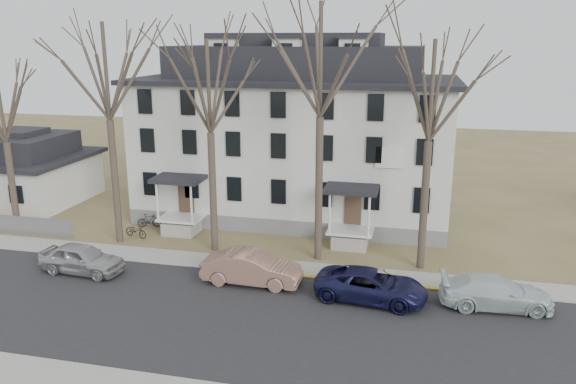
% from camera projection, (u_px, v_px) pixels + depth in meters
% --- Properties ---
extents(ground, '(120.00, 120.00, 0.00)m').
position_uv_depth(ground, '(249.00, 349.00, 21.92)').
color(ground, olive).
rests_on(ground, ground).
extents(main_road, '(120.00, 10.00, 0.04)m').
position_uv_depth(main_road, '(262.00, 324.00, 23.80)').
color(main_road, '#27272A').
rests_on(main_road, ground).
extents(far_sidewalk, '(120.00, 2.00, 0.08)m').
position_uv_depth(far_sidewalk, '(293.00, 269.00, 29.44)').
color(far_sidewalk, '#A09F97').
rests_on(far_sidewalk, ground).
extents(yellow_curb, '(14.00, 0.25, 0.06)m').
position_uv_depth(yellow_curb, '(388.00, 286.00, 27.50)').
color(yellow_curb, gold).
rests_on(yellow_curb, ground).
extents(boarding_house, '(20.80, 12.36, 12.05)m').
position_uv_depth(boarding_house, '(296.00, 136.00, 37.80)').
color(boarding_house, slate).
rests_on(boarding_house, ground).
extents(small_house, '(8.70, 8.70, 5.00)m').
position_uv_depth(small_house, '(25.00, 172.00, 41.15)').
color(small_house, silver).
rests_on(small_house, ground).
extents(tree_far_left, '(8.40, 8.40, 13.72)m').
position_uv_depth(tree_far_left, '(105.00, 64.00, 30.79)').
color(tree_far_left, '#473B31').
rests_on(tree_far_left, ground).
extents(tree_mid_left, '(7.80, 7.80, 12.74)m').
position_uv_depth(tree_mid_left, '(209.00, 80.00, 29.68)').
color(tree_mid_left, '#473B31').
rests_on(tree_mid_left, ground).
extents(tree_center, '(9.00, 9.00, 14.70)m').
position_uv_depth(tree_center, '(321.00, 51.00, 27.98)').
color(tree_center, '#473B31').
rests_on(tree_center, ground).
extents(tree_mid_right, '(7.80, 7.80, 12.74)m').
position_uv_depth(tree_mid_right, '(432.00, 83.00, 27.17)').
color(tree_mid_right, '#473B31').
rests_on(tree_mid_right, ground).
extents(tree_bungalow, '(6.60, 6.60, 10.78)m').
position_uv_depth(tree_bungalow, '(1.00, 102.00, 32.90)').
color(tree_bungalow, '#473B31').
rests_on(tree_bungalow, ground).
extents(car_silver, '(4.56, 2.09, 1.52)m').
position_uv_depth(car_silver, '(82.00, 259.00, 28.81)').
color(car_silver, '#A9A9A9').
rests_on(car_silver, ground).
extents(car_tan, '(4.89, 1.76, 1.61)m').
position_uv_depth(car_tan, '(252.00, 269.00, 27.49)').
color(car_tan, '#986D5C').
rests_on(car_tan, ground).
extents(car_navy, '(5.35, 2.90, 1.42)m').
position_uv_depth(car_navy, '(371.00, 286.00, 25.78)').
color(car_navy, '#15163C').
rests_on(car_navy, ground).
extents(car_white, '(5.07, 2.40, 1.43)m').
position_uv_depth(car_white, '(496.00, 293.00, 25.07)').
color(car_white, silver).
rests_on(car_white, ground).
extents(bicycle_left, '(1.69, 0.98, 0.84)m').
position_uv_depth(bicycle_left, '(136.00, 231.00, 34.01)').
color(bicycle_left, black).
rests_on(bicycle_left, ground).
extents(bicycle_right, '(1.56, 0.83, 0.90)m').
position_uv_depth(bicycle_right, '(149.00, 221.00, 35.80)').
color(bicycle_right, black).
rests_on(bicycle_right, ground).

